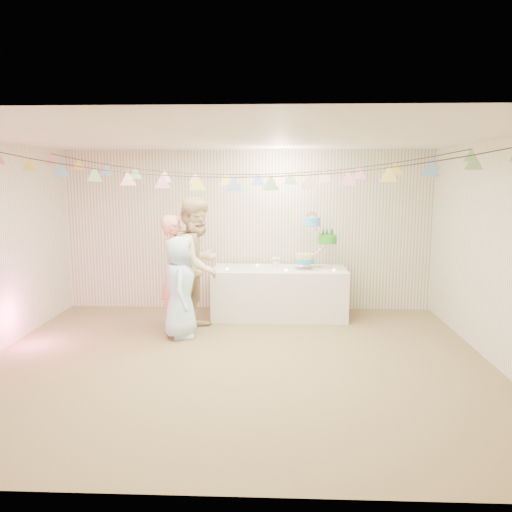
{
  "coord_description": "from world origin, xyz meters",
  "views": [
    {
      "loc": [
        0.46,
        -5.61,
        2.17
      ],
      "look_at": [
        0.2,
        0.8,
        1.15
      ],
      "focal_mm": 35.0,
      "sensor_mm": 36.0,
      "label": 1
    }
  ],
  "objects_px": {
    "cake_stand": "(315,243)",
    "person_child": "(180,287)",
    "table": "(279,293)",
    "person_adult_a": "(176,272)",
    "person_adult_b": "(198,265)"
  },
  "relations": [
    {
      "from": "cake_stand",
      "to": "person_child",
      "type": "distance_m",
      "value": 2.24
    },
    {
      "from": "table",
      "to": "person_child",
      "type": "bearing_deg",
      "value": -142.1
    },
    {
      "from": "table",
      "to": "person_adult_a",
      "type": "xyz_separation_m",
      "value": [
        -1.48,
        -0.65,
        0.43
      ]
    },
    {
      "from": "cake_stand",
      "to": "person_adult_b",
      "type": "xyz_separation_m",
      "value": [
        -1.7,
        -0.77,
        -0.21
      ]
    },
    {
      "from": "cake_stand",
      "to": "table",
      "type": "bearing_deg",
      "value": -174.81
    },
    {
      "from": "person_child",
      "to": "table",
      "type": "bearing_deg",
      "value": -60.89
    },
    {
      "from": "person_adult_a",
      "to": "person_adult_b",
      "type": "distance_m",
      "value": 0.36
    },
    {
      "from": "cake_stand",
      "to": "person_adult_a",
      "type": "height_order",
      "value": "person_adult_a"
    },
    {
      "from": "person_child",
      "to": "person_adult_a",
      "type": "bearing_deg",
      "value": 9.69
    },
    {
      "from": "cake_stand",
      "to": "person_adult_b",
      "type": "distance_m",
      "value": 1.88
    },
    {
      "from": "table",
      "to": "person_child",
      "type": "height_order",
      "value": "person_child"
    },
    {
      "from": "table",
      "to": "person_adult_b",
      "type": "distance_m",
      "value": 1.47
    },
    {
      "from": "cake_stand",
      "to": "person_adult_b",
      "type": "height_order",
      "value": "person_adult_b"
    },
    {
      "from": "person_adult_b",
      "to": "person_child",
      "type": "height_order",
      "value": "person_adult_b"
    },
    {
      "from": "person_adult_b",
      "to": "person_child",
      "type": "bearing_deg",
      "value": 170.36
    }
  ]
}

